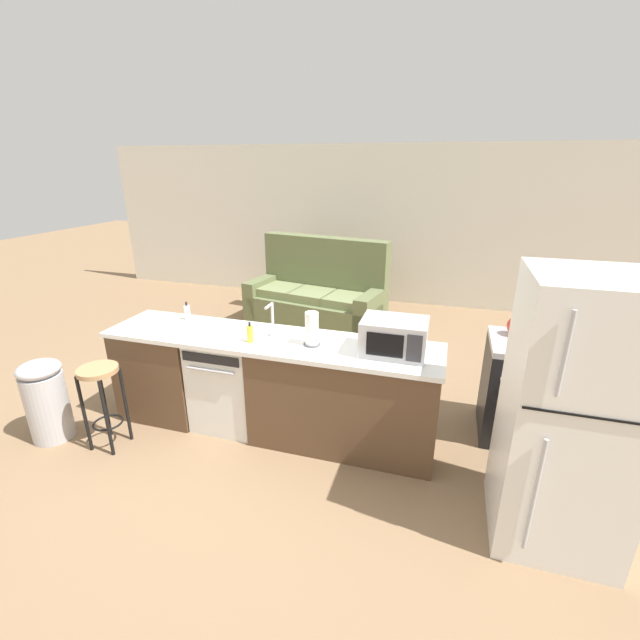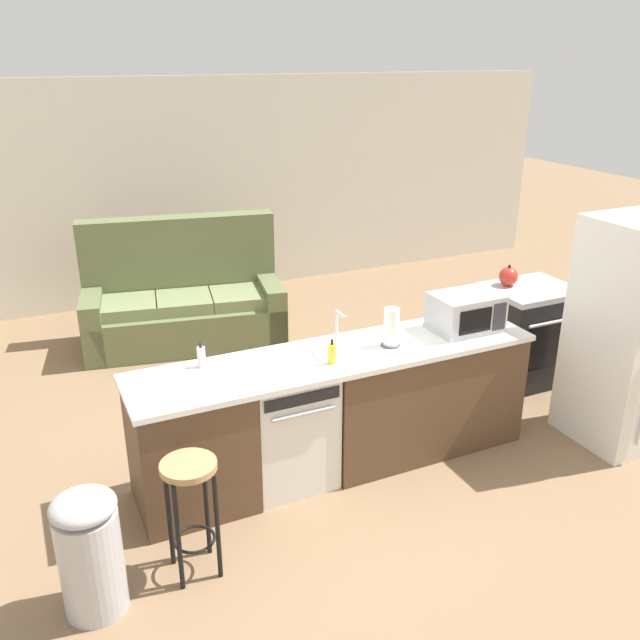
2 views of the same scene
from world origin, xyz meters
The scene contains 15 objects.
ground_plane centered at (0.00, 0.00, 0.00)m, with size 24.00×24.00×0.00m, color #896B4C.
wall_back centered at (0.30, 4.20, 1.30)m, with size 10.00×0.06×2.60m.
kitchen_counter centered at (0.24, 0.00, 0.42)m, with size 2.94×0.66×0.90m.
dishwasher centered at (-0.25, 0.00, 0.42)m, with size 0.58×0.61×0.84m.
stove_range centered at (2.35, 0.55, 0.45)m, with size 0.76×0.68×0.90m.
refrigerator centered at (2.35, -0.55, 0.88)m, with size 0.72×0.73×1.75m.
microwave centered at (1.21, 0.00, 1.04)m, with size 0.50×0.37×0.28m.
sink_faucet centered at (0.17, 0.05, 1.03)m, with size 0.07×0.18×0.30m.
paper_towel_roll centered at (0.55, -0.03, 1.04)m, with size 0.14×0.14×0.28m.
soap_bottle centered at (0.04, -0.12, 0.97)m, with size 0.06×0.06×0.18m.
dish_soap_bottle centered at (-0.77, 0.20, 0.97)m, with size 0.06×0.06×0.18m.
kettle centered at (2.18, 0.68, 0.99)m, with size 0.21×0.17×0.19m.
bar_stool centered at (-1.09, -0.64, 0.54)m, with size 0.32×0.32×0.74m.
trash_bin centered at (-1.66, -0.69, 0.38)m, with size 0.35×0.35×0.74m.
couch centered at (-0.26, 2.81, 0.39)m, with size 2.13×1.25×1.27m.
Camera 2 is at (-1.77, -3.82, 2.86)m, focal length 38.00 mm.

